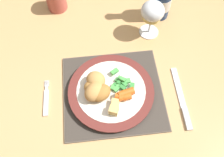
{
  "coord_description": "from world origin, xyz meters",
  "views": [
    {
      "loc": [
        -0.04,
        -0.4,
        1.45
      ],
      "look_at": [
        0.0,
        -0.03,
        0.78
      ],
      "focal_mm": 40.0,
      "sensor_mm": 36.0,
      "label": 1
    }
  ],
  "objects_px": {
    "dinner_plate": "(111,91)",
    "fork": "(46,100)",
    "dining_table": "(111,90)",
    "wine_glass": "(152,13)",
    "table_knife": "(183,103)"
  },
  "relations": [
    {
      "from": "table_knife",
      "to": "fork",
      "type": "bearing_deg",
      "value": 172.07
    },
    {
      "from": "fork",
      "to": "dinner_plate",
      "type": "bearing_deg",
      "value": -0.29
    },
    {
      "from": "dinner_plate",
      "to": "table_knife",
      "type": "distance_m",
      "value": 0.22
    },
    {
      "from": "fork",
      "to": "table_knife",
      "type": "xyz_separation_m",
      "value": [
        0.42,
        -0.06,
        0.0
      ]
    },
    {
      "from": "dining_table",
      "to": "fork",
      "type": "distance_m",
      "value": 0.24
    },
    {
      "from": "dining_table",
      "to": "wine_glass",
      "type": "bearing_deg",
      "value": 47.83
    },
    {
      "from": "dinner_plate",
      "to": "table_knife",
      "type": "xyz_separation_m",
      "value": [
        0.22,
        -0.06,
        -0.01
      ]
    },
    {
      "from": "dining_table",
      "to": "wine_glass",
      "type": "relative_size",
      "value": 7.88
    },
    {
      "from": "dinner_plate",
      "to": "fork",
      "type": "xyz_separation_m",
      "value": [
        -0.2,
        0.0,
        -0.01
      ]
    },
    {
      "from": "dining_table",
      "to": "table_knife",
      "type": "height_order",
      "value": "table_knife"
    },
    {
      "from": "dinner_plate",
      "to": "dining_table",
      "type": "bearing_deg",
      "value": 83.86
    },
    {
      "from": "dinner_plate",
      "to": "fork",
      "type": "height_order",
      "value": "dinner_plate"
    },
    {
      "from": "dining_table",
      "to": "table_knife",
      "type": "relative_size",
      "value": 5.1
    },
    {
      "from": "dining_table",
      "to": "fork",
      "type": "xyz_separation_m",
      "value": [
        -0.21,
        -0.06,
        0.09
      ]
    },
    {
      "from": "dinner_plate",
      "to": "fork",
      "type": "relative_size",
      "value": 2.09
    }
  ]
}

